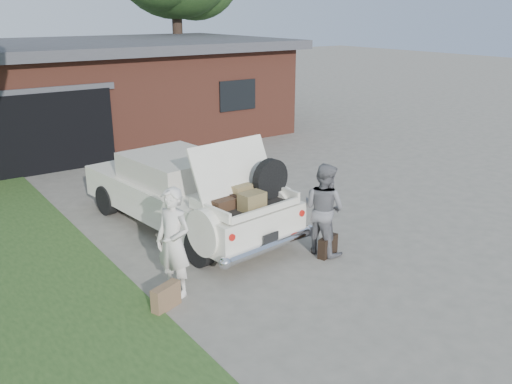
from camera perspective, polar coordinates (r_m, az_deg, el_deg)
ground at (r=9.95m, az=2.02°, el=-6.92°), size 90.00×90.00×0.00m
house at (r=19.84m, az=-16.39°, el=10.30°), size 12.80×7.80×3.30m
sedan at (r=11.15m, az=-7.40°, el=0.02°), size 2.56×5.36×2.06m
woman_left at (r=8.48m, az=-8.68°, el=-5.29°), size 0.62×0.75×1.76m
woman_right at (r=9.92m, az=7.14°, el=-1.77°), size 0.82×0.96×1.71m
suitcase_left at (r=8.39m, az=-9.45°, el=-10.85°), size 0.53×0.33×0.39m
suitcase_right at (r=10.04m, az=7.57°, el=-5.67°), size 0.50×0.29×0.37m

